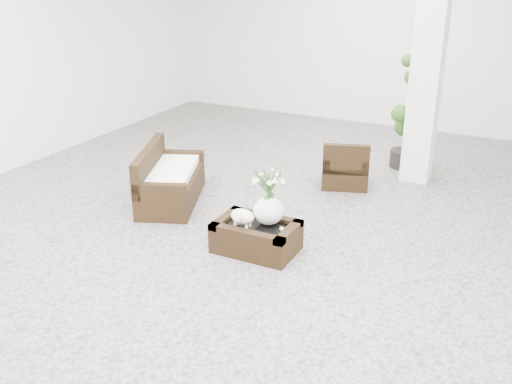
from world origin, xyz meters
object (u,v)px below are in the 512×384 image
at_px(armchair, 346,162).
at_px(loveseat, 171,175).
at_px(topiary, 408,114).
at_px(coffee_table, 256,238).

bearing_deg(armchair, loveseat, 22.54).
bearing_deg(loveseat, armchair, -71.15).
xyz_separation_m(armchair, topiary, (0.57, 1.14, 0.52)).
xyz_separation_m(armchair, loveseat, (-1.88, -1.65, 0.03)).
relative_size(loveseat, topiary, 0.82).
relative_size(armchair, loveseat, 0.48).
bearing_deg(armchair, topiary, -135.22).
bearing_deg(coffee_table, armchair, 84.58).
xyz_separation_m(coffee_table, loveseat, (-1.65, 0.74, 0.22)).
bearing_deg(loveseat, topiary, -63.67).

